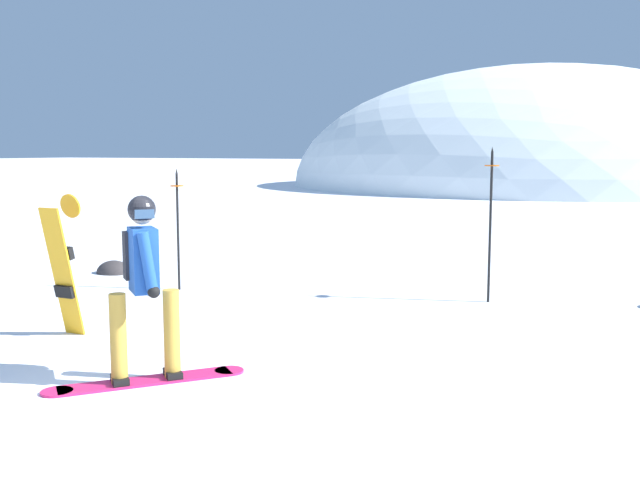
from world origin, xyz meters
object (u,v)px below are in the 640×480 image
(piste_marker_near, at_px, (491,215))
(rock_small, at_px, (114,273))
(spare_snowboard, at_px, (64,265))
(snowboarder_main, at_px, (143,283))
(piste_marker_far, at_px, (178,221))

(piste_marker_near, height_order, rock_small, piste_marker_near)
(spare_snowboard, height_order, piste_marker_near, piste_marker_near)
(snowboarder_main, height_order, piste_marker_near, piste_marker_near)
(piste_marker_near, relative_size, piste_marker_far, 1.18)
(piste_marker_far, bearing_deg, piste_marker_near, 14.49)
(snowboarder_main, bearing_deg, rock_small, 134.25)
(spare_snowboard, bearing_deg, piste_marker_far, 101.15)
(snowboarder_main, relative_size, spare_snowboard, 1.05)
(piste_marker_near, height_order, piste_marker_far, piste_marker_near)
(spare_snowboard, xyz_separation_m, rock_small, (-2.50, 3.60, -0.82))
(spare_snowboard, xyz_separation_m, piste_marker_far, (-0.57, 2.87, 0.23))
(piste_marker_far, xyz_separation_m, rock_small, (-1.94, 0.73, -1.05))
(spare_snowboard, bearing_deg, snowboarder_main, -25.73)
(snowboarder_main, height_order, spare_snowboard, snowboarder_main)
(snowboarder_main, height_order, rock_small, snowboarder_main)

